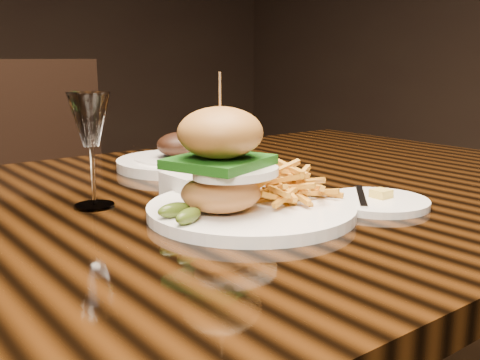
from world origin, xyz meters
TOP-DOWN VIEW (x-y plane):
  - dining_table at (0.00, 0.00)m, footprint 1.60×0.90m
  - burger_plate at (0.04, -0.13)m, footprint 0.27×0.27m
  - side_saucer at (0.23, -0.19)m, footprint 0.15×0.15m
  - ramekin at (0.05, 0.01)m, footprint 0.10×0.10m
  - wine_glass at (-0.09, 0.04)m, footprint 0.06×0.06m
  - far_dish at (0.15, 0.21)m, footprint 0.24×0.24m
  - chair_far at (0.13, 0.89)m, footprint 0.50×0.51m

SIDE VIEW (x-z plane):
  - chair_far at x=0.13m, z-range 0.06..1.01m
  - dining_table at x=0.00m, z-range 0.30..1.05m
  - side_saucer at x=0.23m, z-range 0.74..0.77m
  - far_dish at x=0.15m, z-range 0.73..0.81m
  - ramekin at x=0.05m, z-range 0.75..0.79m
  - burger_plate at x=0.04m, z-range 0.70..0.89m
  - wine_glass at x=-0.09m, z-range 0.79..0.94m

